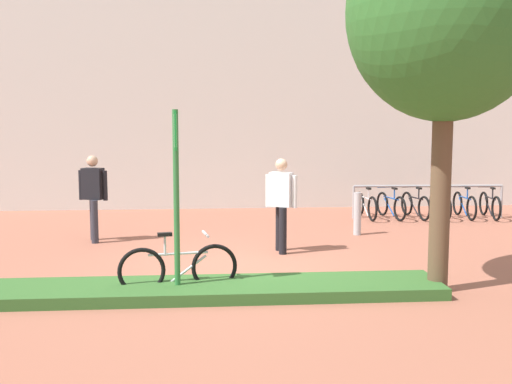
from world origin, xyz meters
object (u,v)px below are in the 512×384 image
object	(u,v)px
tree_sidewalk	(447,12)
bike_rack_cluster	(428,204)
person_suited_dark	(93,193)
parking_sign_post	(176,176)
bollard_steel	(357,214)
bike_at_sign	(179,268)
person_shirt_white	(281,199)

from	to	relation	value
tree_sidewalk	bike_rack_cluster	distance (m)	7.67
tree_sidewalk	person_suited_dark	size ratio (longest dim) A/B	3.12
parking_sign_post	bollard_steel	world-z (taller)	parking_sign_post
bike_at_sign	bollard_steel	world-z (taller)	bollard_steel
parking_sign_post	bike_at_sign	size ratio (longest dim) A/B	1.53
parking_sign_post	bike_rack_cluster	size ratio (longest dim) A/B	0.68
bike_at_sign	bike_rack_cluster	xyz separation A→B (m)	(5.86, 6.22, -0.00)
tree_sidewalk	person_shirt_white	world-z (taller)	tree_sidewalk
bike_at_sign	person_shirt_white	xyz separation A→B (m)	(1.75, 2.52, 0.63)
tree_sidewalk	parking_sign_post	xyz separation A→B (m)	(-3.65, 0.04, -2.18)
bike_at_sign	person_shirt_white	distance (m)	3.14
bike_rack_cluster	bollard_steel	distance (m)	3.11
bollard_steel	bike_at_sign	bearing A→B (deg)	-130.91
person_shirt_white	bike_rack_cluster	bearing A→B (deg)	41.91
bollard_steel	person_shirt_white	xyz separation A→B (m)	(-1.82, -1.59, 0.53)
person_suited_dark	person_shirt_white	bearing A→B (deg)	-20.09
tree_sidewalk	bike_at_sign	size ratio (longest dim) A/B	3.22
bollard_steel	person_suited_dark	distance (m)	5.44
parking_sign_post	person_suited_dark	bearing A→B (deg)	114.38
bike_rack_cluster	person_shirt_white	xyz separation A→B (m)	(-4.11, -3.69, 0.64)
bike_at_sign	tree_sidewalk	bearing A→B (deg)	-3.68
tree_sidewalk	bike_at_sign	distance (m)	5.05
bike_at_sign	bollard_steel	bearing A→B (deg)	49.09
parking_sign_post	bollard_steel	xyz separation A→B (m)	(3.58, 4.32, -1.21)
tree_sidewalk	parking_sign_post	world-z (taller)	tree_sidewalk
bollard_steel	tree_sidewalk	bearing A→B (deg)	-89.01
bike_at_sign	person_shirt_white	size ratio (longest dim) A/B	0.97
tree_sidewalk	bike_at_sign	bearing A→B (deg)	176.32
bike_at_sign	bike_rack_cluster	bearing A→B (deg)	46.66
bike_rack_cluster	person_suited_dark	world-z (taller)	person_suited_dark
person_shirt_white	bollard_steel	bearing A→B (deg)	41.28
person_suited_dark	parking_sign_post	bearing A→B (deg)	-65.62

